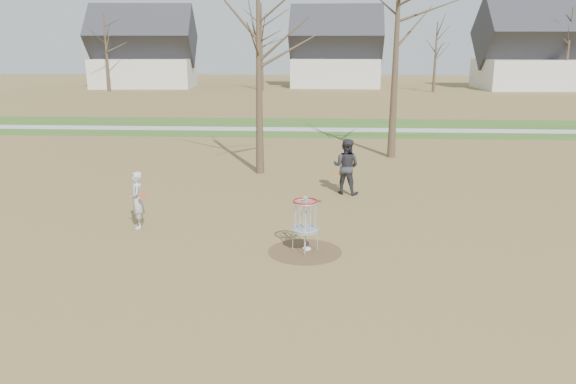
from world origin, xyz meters
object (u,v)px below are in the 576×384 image
(player_standing, at_px, (137,200))
(disc_grounded, at_px, (306,249))
(disc_golf_basket, at_px, (305,216))
(player_throwing, at_px, (346,166))

(player_standing, height_order, disc_grounded, player_standing)
(player_standing, relative_size, disc_golf_basket, 1.16)
(player_standing, height_order, player_throwing, player_throwing)
(player_throwing, bearing_deg, disc_grounded, 97.74)
(disc_golf_basket, bearing_deg, player_throwing, 77.75)
(player_throwing, distance_m, disc_grounded, 5.61)
(player_throwing, xyz_separation_m, disc_golf_basket, (-1.21, -5.56, -0.02))
(disc_grounded, bearing_deg, player_throwing, 77.77)
(player_throwing, height_order, disc_grounded, player_throwing)
(player_standing, relative_size, disc_grounded, 7.13)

